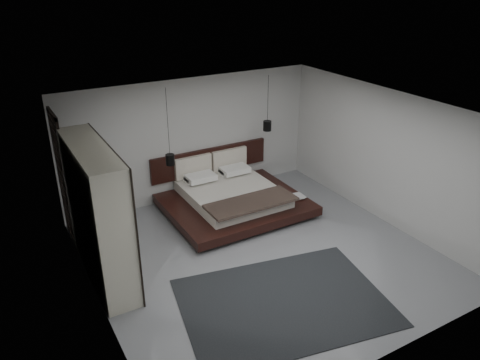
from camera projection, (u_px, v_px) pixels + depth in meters
floor at (261, 255)px, 8.84m from camera, size 6.00×6.00×0.00m
ceiling at (264, 111)px, 7.68m from camera, size 6.00×6.00×0.00m
wall_back at (192, 139)px, 10.63m from camera, size 6.00×0.00×6.00m
wall_front at (390, 277)px, 5.89m from camera, size 6.00×0.00×6.00m
wall_left at (91, 232)px, 6.90m from camera, size 0.00×6.00×6.00m
wall_right at (386, 157)px, 9.62m from camera, size 0.00×6.00×6.00m
lattice_screen at (63, 178)px, 8.90m from camera, size 0.05×0.90×2.60m
bed at (232, 197)px, 10.41m from camera, size 2.95×2.46×1.11m
book_lower at (294, 197)px, 10.43m from camera, size 0.26×0.33×0.03m
book_upper at (294, 197)px, 10.38m from camera, size 0.29×0.34×0.02m
pendant_left at (170, 159)px, 9.84m from camera, size 0.19×0.19×1.65m
pendant_right at (267, 126)px, 10.79m from camera, size 0.19×0.19×1.29m
wardrobe at (98, 214)px, 7.82m from camera, size 0.58×2.45×2.40m
rug at (284, 302)px, 7.58m from camera, size 3.66×2.91×0.01m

